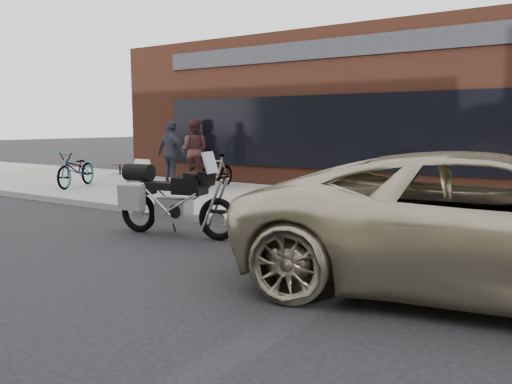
{
  "coord_description": "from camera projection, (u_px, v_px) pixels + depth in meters",
  "views": [
    {
      "loc": [
        4.24,
        -3.4,
        1.88
      ],
      "look_at": [
        0.03,
        3.07,
        0.85
      ],
      "focal_mm": 35.0,
      "sensor_mm": 36.0,
      "label": 1
    }
  ],
  "objects": [
    {
      "name": "ground",
      "position": [
        98.0,
        302.0,
        5.37
      ],
      "size": [
        120.0,
        120.0,
        0.0
      ],
      "primitive_type": "plane",
      "color": "black",
      "rests_on": "ground"
    },
    {
      "name": "near_sidewalk",
      "position": [
        351.0,
        207.0,
        11.17
      ],
      "size": [
        44.0,
        6.0,
        0.15
      ],
      "primitive_type": "cube",
      "color": "gray",
      "rests_on": "ground"
    },
    {
      "name": "storefront",
      "position": [
        375.0,
        115.0,
        17.76
      ],
      "size": [
        14.0,
        10.07,
        4.5
      ],
      "color": "brown",
      "rests_on": "ground"
    },
    {
      "name": "motorcycle",
      "position": [
        168.0,
        199.0,
        8.52
      ],
      "size": [
        2.3,
        0.97,
        1.46
      ],
      "rotation": [
        0.0,
        0.0,
        0.16
      ],
      "color": "black",
      "rests_on": "ground"
    },
    {
      "name": "minivan",
      "position": [
        495.0,
        224.0,
        5.53
      ],
      "size": [
        6.11,
        3.67,
        1.59
      ],
      "primitive_type": "imported",
      "rotation": [
        0.0,
        0.0,
        1.76
      ],
      "color": "#B7AC8E",
      "rests_on": "ground"
    },
    {
      "name": "bicycle_front",
      "position": [
        77.0,
        169.0,
        14.14
      ],
      "size": [
        1.37,
        2.02,
        1.01
      ],
      "primitive_type": "imported",
      "rotation": [
        0.0,
        0.0,
        0.41
      ],
      "color": "gray",
      "rests_on": "near_sidewalk"
    },
    {
      "name": "bicycle_rear",
      "position": [
        217.0,
        171.0,
        13.97
      ],
      "size": [
        0.49,
        1.55,
        0.92
      ],
      "primitive_type": "imported",
      "rotation": [
        0.0,
        0.0,
        0.03
      ],
      "color": "gray",
      "rests_on": "near_sidewalk"
    },
    {
      "name": "sandwich_sign",
      "position": [
        143.0,
        176.0,
        13.02
      ],
      "size": [
        0.56,
        0.52,
        0.86
      ],
      "rotation": [
        0.0,
        0.0,
        -0.05
      ],
      "color": "silver",
      "rests_on": "near_sidewalk"
    },
    {
      "name": "cafe_table",
      "position": [
        120.0,
        164.0,
        17.75
      ],
      "size": [
        0.69,
        0.69,
        0.4
      ],
      "color": "black",
      "rests_on": "near_sidewalk"
    },
    {
      "name": "cafe_patron_left",
      "position": [
        194.0,
        150.0,
        15.55
      ],
      "size": [
        1.16,
        1.07,
        1.93
      ],
      "primitive_type": "imported",
      "rotation": [
        0.0,
        0.0,
        3.59
      ],
      "color": "#4E2929",
      "rests_on": "near_sidewalk"
    },
    {
      "name": "cafe_patron_right",
      "position": [
        172.0,
        153.0,
        14.22
      ],
      "size": [
        1.15,
        0.58,
        1.88
      ],
      "primitive_type": "imported",
      "rotation": [
        0.0,
        0.0,
        3.03
      ],
      "color": "#353743",
      "rests_on": "near_sidewalk"
    }
  ]
}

